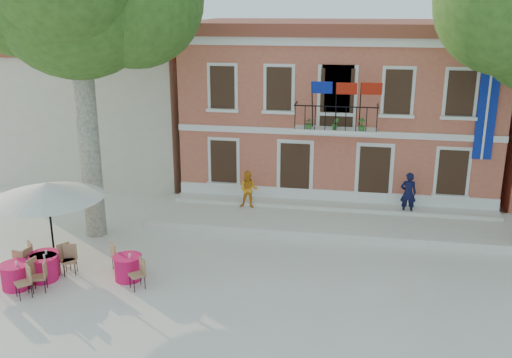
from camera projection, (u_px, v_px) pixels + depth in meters
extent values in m
plane|color=beige|center=(261.00, 270.00, 18.38)|extent=(90.00, 90.00, 0.00)
cube|color=#C36B46|center=(340.00, 110.00, 26.41)|extent=(13.00, 8.00, 7.00)
cube|color=brown|center=(343.00, 27.00, 25.31)|extent=(13.50, 8.50, 0.50)
cube|color=silver|center=(340.00, 41.00, 21.71)|extent=(13.30, 0.35, 0.35)
cube|color=silver|center=(335.00, 130.00, 22.23)|extent=(3.20, 0.90, 0.15)
cube|color=black|center=(336.00, 107.00, 21.56)|extent=(3.20, 0.04, 0.04)
cube|color=navy|center=(487.00, 113.00, 21.41)|extent=(0.70, 0.05, 3.60)
cube|color=#0D1F93|center=(312.00, 87.00, 21.16)|extent=(0.76, 0.27, 0.47)
cube|color=#B11C0B|center=(336.00, 88.00, 21.01)|extent=(0.76, 0.29, 0.47)
cube|color=#B11C0B|center=(361.00, 89.00, 20.86)|extent=(0.76, 0.27, 0.47)
imported|color=#26591E|center=(309.00, 123.00, 22.02)|extent=(0.43, 0.37, 0.48)
imported|color=#26591E|center=(335.00, 124.00, 21.85)|extent=(0.26, 0.21, 0.48)
imported|color=#26591E|center=(362.00, 125.00, 21.68)|extent=(0.27, 0.27, 0.48)
cube|color=beige|center=(116.00, 109.00, 29.45)|extent=(9.00, 9.00, 6.00)
cube|color=brown|center=(111.00, 46.00, 28.51)|extent=(9.40, 9.40, 0.40)
cube|color=silver|center=(330.00, 221.00, 22.13)|extent=(14.00, 3.40, 0.30)
cylinder|color=#A59E84|center=(88.00, 137.00, 20.20)|extent=(0.74, 0.74, 7.42)
cylinder|color=black|center=(55.00, 258.00, 19.17)|extent=(0.57, 0.57, 0.08)
cylinder|color=black|center=(51.00, 226.00, 18.83)|extent=(0.07, 0.07, 2.38)
cone|color=silver|center=(47.00, 190.00, 18.46)|extent=(3.62, 3.62, 0.52)
imported|color=black|center=(408.00, 193.00, 22.21)|extent=(0.63, 0.43, 1.70)
imported|color=orange|center=(249.00, 190.00, 22.95)|extent=(0.74, 0.58, 1.52)
cylinder|color=#F01658|center=(16.00, 276.00, 17.14)|extent=(0.84, 0.84, 0.75)
cylinder|color=#F01658|center=(14.00, 265.00, 17.03)|extent=(0.90, 0.90, 0.02)
cube|color=#AC7856|center=(34.00, 263.00, 17.78)|extent=(0.50, 0.50, 0.95)
cube|color=#AC7856|center=(23.00, 282.00, 16.55)|extent=(0.59, 0.59, 0.95)
cylinder|color=#F01658|center=(128.00, 268.00, 17.68)|extent=(0.84, 0.84, 0.75)
cylinder|color=#F01658|center=(127.00, 257.00, 17.57)|extent=(0.90, 0.90, 0.02)
cube|color=#AC7856|center=(137.00, 274.00, 17.05)|extent=(0.59, 0.59, 0.95)
cube|color=#AC7856|center=(119.00, 256.00, 18.25)|extent=(0.59, 0.59, 0.95)
cylinder|color=#F01658|center=(44.00, 269.00, 17.63)|extent=(0.84, 0.84, 0.75)
cylinder|color=#F01658|center=(42.00, 257.00, 17.52)|extent=(0.90, 0.90, 0.02)
cube|color=#AC7856|center=(67.00, 259.00, 18.07)|extent=(0.59, 0.59, 0.95)
cube|color=#AC7856|center=(23.00, 262.00, 17.84)|extent=(0.48, 0.48, 0.95)
cube|color=#AC7856|center=(39.00, 277.00, 16.90)|extent=(0.54, 0.54, 0.95)
cylinder|color=#F01658|center=(45.00, 265.00, 17.90)|extent=(0.84, 0.84, 0.75)
cylinder|color=#F01658|center=(44.00, 253.00, 17.79)|extent=(0.90, 0.90, 0.02)
cube|color=#AC7856|center=(37.00, 254.00, 18.43)|extent=(0.59, 0.59, 0.95)
cube|color=#AC7856|center=(28.00, 272.00, 17.20)|extent=(0.50, 0.50, 0.95)
cube|color=#AC7856|center=(70.00, 260.00, 17.97)|extent=(0.53, 0.53, 0.95)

